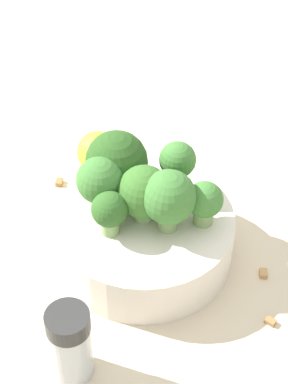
{
  "coord_description": "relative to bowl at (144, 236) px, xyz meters",
  "views": [
    {
      "loc": [
        -0.4,
        0.08,
        0.46
      ],
      "look_at": [
        0.0,
        0.0,
        0.08
      ],
      "focal_mm": 60.0,
      "sensor_mm": 36.0,
      "label": 1
    }
  ],
  "objects": [
    {
      "name": "broccoli_floret_6",
      "position": [
        0.03,
        -0.04,
        0.06
      ],
      "size": [
        0.03,
        0.03,
        0.05
      ],
      "color": "#7A9E5B",
      "rests_on": "bowl"
    },
    {
      "name": "broccoli_floret_0",
      "position": [
        0.04,
        0.02,
        0.06
      ],
      "size": [
        0.06,
        0.06,
        0.06
      ],
      "color": "#84AD66",
      "rests_on": "bowl"
    },
    {
      "name": "almond_crumb_1",
      "position": [
        0.12,
        0.07,
        -0.02
      ],
      "size": [
        0.01,
        0.01,
        0.01
      ],
      "primitive_type": "cube",
      "rotation": [
        0.0,
        0.0,
        2.84
      ],
      "color": "olive",
      "rests_on": "ground_plane"
    },
    {
      "name": "ground_plane",
      "position": [
        0.0,
        0.0,
        -0.02
      ],
      "size": [
        3.0,
        3.0,
        0.0
      ],
      "primitive_type": "plane",
      "color": "beige"
    },
    {
      "name": "broccoli_floret_3",
      "position": [
        -0.02,
        -0.02,
        0.06
      ],
      "size": [
        0.05,
        0.05,
        0.06
      ],
      "color": "#7A9E5B",
      "rests_on": "bowl"
    },
    {
      "name": "almond_crumb_3",
      "position": [
        0.12,
        0.04,
        -0.02
      ],
      "size": [
        0.01,
        0.01,
        0.01
      ],
      "primitive_type": "cube",
      "rotation": [
        0.0,
        0.0,
        3.92
      ],
      "color": "tan",
      "rests_on": "ground_plane"
    },
    {
      "name": "broccoli_floret_1",
      "position": [
        -0.01,
        0.03,
        0.05
      ],
      "size": [
        0.03,
        0.03,
        0.04
      ],
      "color": "#7A9E5B",
      "rests_on": "bowl"
    },
    {
      "name": "bowl",
      "position": [
        0.0,
        0.0,
        0.0
      ],
      "size": [
        0.17,
        0.17,
        0.05
      ],
      "primitive_type": "cylinder",
      "color": "silver",
      "rests_on": "ground_plane"
    },
    {
      "name": "lemon_wedge",
      "position": [
        0.13,
        0.02,
        -0.0
      ],
      "size": [
        0.05,
        0.05,
        0.05
      ],
      "primitive_type": "sphere",
      "color": "yellow",
      "rests_on": "ground_plane"
    },
    {
      "name": "broccoli_floret_2",
      "position": [
        0.0,
        -0.0,
        0.06
      ],
      "size": [
        0.05,
        0.05,
        0.06
      ],
      "color": "#8EB770",
      "rests_on": "bowl"
    },
    {
      "name": "almond_crumb_0",
      "position": [
        0.11,
        -0.07,
        -0.02
      ],
      "size": [
        0.01,
        0.01,
        0.01
      ],
      "primitive_type": "cube",
      "rotation": [
        0.0,
        0.0,
        5.68
      ],
      "color": "tan",
      "rests_on": "ground_plane"
    },
    {
      "name": "almond_crumb_2",
      "position": [
        -0.05,
        -0.1,
        -0.02
      ],
      "size": [
        0.01,
        0.01,
        0.01
      ],
      "primitive_type": "cube",
      "rotation": [
        0.0,
        0.0,
        5.98
      ],
      "color": "#AD7F4C",
      "rests_on": "ground_plane"
    },
    {
      "name": "broccoli_floret_4",
      "position": [
        0.02,
        0.04,
        0.06
      ],
      "size": [
        0.04,
        0.04,
        0.06
      ],
      "color": "#8EB770",
      "rests_on": "bowl"
    },
    {
      "name": "broccoli_floret_5",
      "position": [
        -0.02,
        -0.05,
        0.05
      ],
      "size": [
        0.03,
        0.03,
        0.04
      ],
      "color": "#7A9E5B",
      "rests_on": "bowl"
    },
    {
      "name": "pepper_shaker",
      "position": [
        -0.11,
        0.08,
        0.01
      ],
      "size": [
        0.03,
        0.03,
        0.07
      ],
      "color": "#B2B7BC",
      "rests_on": "ground_plane"
    },
    {
      "name": "almond_crumb_4",
      "position": [
        -0.1,
        -0.09,
        -0.02
      ],
      "size": [
        0.01,
        0.01,
        0.01
      ],
      "primitive_type": "cube",
      "rotation": [
        0.0,
        0.0,
        0.71
      ],
      "color": "olive",
      "rests_on": "ground_plane"
    }
  ]
}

